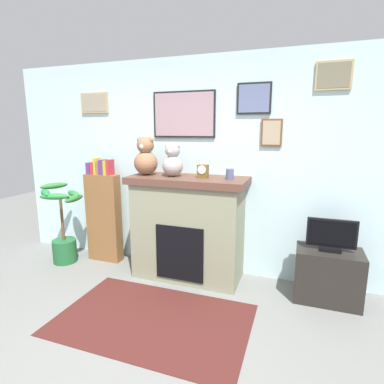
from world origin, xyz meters
name	(u,v)px	position (x,y,z in m)	size (l,w,h in m)	color
ground_plane	(108,375)	(0.00, 0.00, 0.00)	(12.00, 12.00, 0.00)	slate
back_wall	(197,166)	(0.00, 2.00, 1.31)	(5.20, 0.15, 2.60)	silver
fireplace	(188,227)	(0.01, 1.66, 0.62)	(1.37, 0.61, 1.22)	gray
bookshelf	(104,214)	(-1.23, 1.74, 0.65)	(0.46, 0.16, 1.40)	brown
potted_plant	(63,232)	(-1.69, 1.48, 0.42)	(0.56, 0.57, 1.06)	#1E592D
tv_stand	(328,275)	(1.56, 1.64, 0.27)	(0.65, 0.40, 0.55)	black
television	(331,236)	(1.56, 1.64, 0.70)	(0.48, 0.14, 0.33)	black
area_rug	(153,319)	(0.01, 0.71, 0.00)	(1.80, 1.14, 0.01)	#431B18
candle_jar	(230,174)	(0.50, 1.65, 1.28)	(0.09, 0.09, 0.12)	#4C517A
mantel_clock	(203,171)	(0.19, 1.64, 1.30)	(0.12, 0.09, 0.15)	brown
teddy_bear_grey	(146,158)	(-0.52, 1.64, 1.43)	(0.28, 0.28, 0.45)	#8A5F43
teddy_bear_brown	(173,161)	(-0.17, 1.64, 1.40)	(0.24, 0.24, 0.39)	#9F9994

